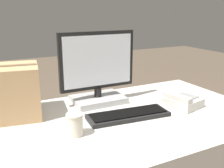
{
  "coord_description": "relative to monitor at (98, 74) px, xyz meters",
  "views": [
    {
      "loc": [
        -0.51,
        -1.13,
        1.29
      ],
      "look_at": [
        0.13,
        0.12,
        0.89
      ],
      "focal_mm": 42.0,
      "sensor_mm": 36.0,
      "label": 1
    }
  ],
  "objects": [
    {
      "name": "monitor",
      "position": [
        0.0,
        0.0,
        0.0
      ],
      "size": [
        0.47,
        0.22,
        0.43
      ],
      "color": "#B7B7B7",
      "rests_on": "office_desk"
    },
    {
      "name": "paper_cup_right",
      "position": [
        -0.27,
        -0.35,
        -0.13
      ],
      "size": [
        0.08,
        0.08,
        0.1
      ],
      "color": "beige",
      "rests_on": "office_desk"
    },
    {
      "name": "keyboard",
      "position": [
        0.05,
        -0.28,
        -0.17
      ],
      "size": [
        0.45,
        0.19,
        0.03
      ],
      "rotation": [
        0.0,
        0.0,
        -0.1
      ],
      "color": "black",
      "rests_on": "office_desk"
    },
    {
      "name": "cardboard_box",
      "position": [
        -0.53,
        0.01,
        -0.04
      ],
      "size": [
        0.39,
        0.31,
        0.28
      ],
      "rotation": [
        0.0,
        0.0,
        -0.16
      ],
      "color": "tan",
      "rests_on": "office_desk"
    },
    {
      "name": "desk_phone",
      "position": [
        0.41,
        -0.29,
        -0.15
      ],
      "size": [
        0.21,
        0.22,
        0.08
      ],
      "rotation": [
        0.0,
        0.0,
        0.24
      ],
      "color": "beige",
      "rests_on": "office_desk"
    }
  ]
}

